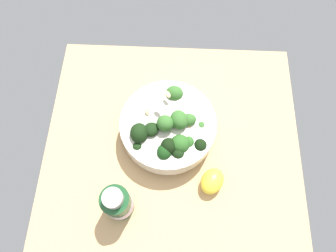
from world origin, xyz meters
TOP-DOWN VIEW (x-y plane):
  - ground_plane at (0.00, 0.00)cm, footprint 58.92×58.92cm
  - bowl_of_broccoli at (1.09, -4.48)cm, footprint 21.34×21.34cm
  - lemon_wedge at (-8.90, 6.71)cm, footprint 6.97×7.52cm
  - bottle_tall at (10.48, 12.67)cm, footprint 5.86×5.86cm

SIDE VIEW (x-z plane):
  - ground_plane at x=0.00cm, z-range -3.47..0.00cm
  - lemon_wedge at x=-8.90cm, z-range 0.00..3.82cm
  - bowl_of_broccoli at x=1.09cm, z-range -0.76..9.08cm
  - bottle_tall at x=10.48cm, z-range -0.99..10.63cm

